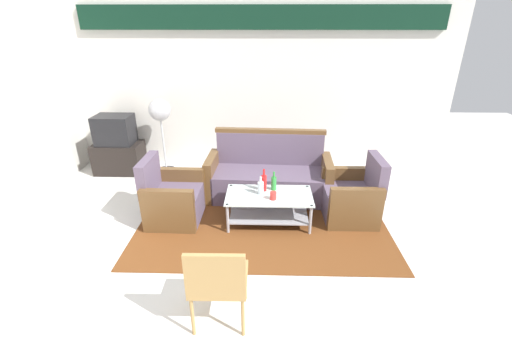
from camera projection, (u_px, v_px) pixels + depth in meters
name	position (u px, v px, depth m)	size (l,w,h in m)	color
ground_plane	(256.00, 268.00, 3.75)	(14.00, 14.00, 0.00)	silver
wall_back	(261.00, 82.00, 5.90)	(6.52, 0.19, 2.80)	silver
rug	(262.00, 220.00, 4.65)	(3.20, 2.21, 0.01)	brown
couch	(269.00, 177.00, 5.16)	(1.83, 0.82, 0.96)	#5B4C60
armchair_left	(172.00, 199.00, 4.57)	(0.71, 0.77, 0.85)	#5B4C60
armchair_right	(352.00, 198.00, 4.60)	(0.71, 0.77, 0.85)	#5B4C60
coffee_table	(269.00, 204.00, 4.48)	(1.10, 0.60, 0.40)	silver
bottle_red	(264.00, 182.00, 4.49)	(0.07, 0.07, 0.30)	red
bottle_green	(274.00, 183.00, 4.52)	(0.07, 0.07, 0.25)	#2D8C38
bottle_clear	(261.00, 187.00, 4.41)	(0.08, 0.08, 0.24)	silver
cup	(273.00, 196.00, 4.29)	(0.08, 0.08, 0.10)	red
tv_stand	(119.00, 158.00, 6.02)	(0.80, 0.50, 0.52)	black
television	(115.00, 130.00, 5.81)	(0.60, 0.45, 0.48)	black
pedestal_fan	(160.00, 114.00, 5.73)	(0.36, 0.36, 1.27)	#2D2D33
wicker_chair	(218.00, 279.00, 2.86)	(0.49, 0.49, 0.84)	#AD844C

